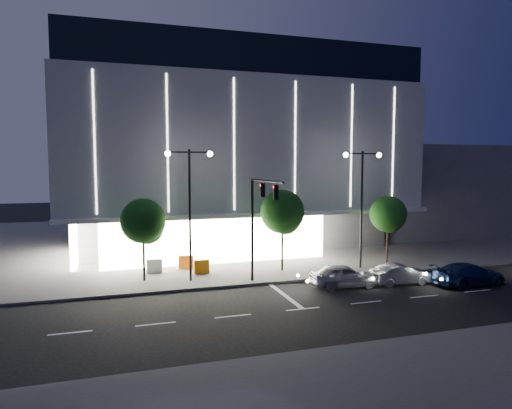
{
  "coord_description": "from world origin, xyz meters",
  "views": [
    {
      "loc": [
        -7.89,
        -24.24,
        7.99
      ],
      "look_at": [
        2.33,
        8.19,
        5.0
      ],
      "focal_mm": 32.0,
      "sensor_mm": 36.0,
      "label": 1
    }
  ],
  "objects_px": {
    "tree_mid": "(283,214)",
    "barrier_b": "(155,266)",
    "car_second": "(401,274)",
    "tree_right": "(388,216)",
    "barrier_a": "(186,262)",
    "car_third": "(469,274)",
    "street_lamp_west": "(190,195)",
    "tree_left": "(143,224)",
    "car_lead": "(344,276)",
    "street_lamp_east": "(362,192)",
    "traffic_mast": "(259,211)",
    "barrier_c": "(202,267)"
  },
  "relations": [
    {
      "from": "barrier_a",
      "to": "street_lamp_west",
      "type": "bearing_deg",
      "value": -80.2
    },
    {
      "from": "traffic_mast",
      "to": "street_lamp_east",
      "type": "bearing_deg",
      "value": 16.48
    },
    {
      "from": "traffic_mast",
      "to": "tree_right",
      "type": "xyz_separation_m",
      "value": [
        12.03,
        3.68,
        -1.14
      ]
    },
    {
      "from": "street_lamp_west",
      "to": "tree_mid",
      "type": "distance_m",
      "value": 7.28
    },
    {
      "from": "traffic_mast",
      "to": "street_lamp_west",
      "type": "height_order",
      "value": "street_lamp_west"
    },
    {
      "from": "car_lead",
      "to": "car_third",
      "type": "height_order",
      "value": "car_lead"
    },
    {
      "from": "traffic_mast",
      "to": "barrier_b",
      "type": "xyz_separation_m",
      "value": [
        -6.14,
        5.59,
        -4.38
      ]
    },
    {
      "from": "street_lamp_west",
      "to": "barrier_c",
      "type": "relative_size",
      "value": 8.18
    },
    {
      "from": "barrier_c",
      "to": "street_lamp_east",
      "type": "bearing_deg",
      "value": -8.08
    },
    {
      "from": "tree_right",
      "to": "barrier_b",
      "type": "relative_size",
      "value": 5.01
    },
    {
      "from": "traffic_mast",
      "to": "tree_right",
      "type": "height_order",
      "value": "traffic_mast"
    },
    {
      "from": "tree_right",
      "to": "car_second",
      "type": "bearing_deg",
      "value": -115.23
    },
    {
      "from": "traffic_mast",
      "to": "car_third",
      "type": "height_order",
      "value": "traffic_mast"
    },
    {
      "from": "car_lead",
      "to": "car_third",
      "type": "distance_m",
      "value": 8.43
    },
    {
      "from": "car_third",
      "to": "barrier_b",
      "type": "xyz_separation_m",
      "value": [
        -19.64,
        9.12,
        -0.09
      ]
    },
    {
      "from": "traffic_mast",
      "to": "car_lead",
      "type": "relative_size",
      "value": 1.59
    },
    {
      "from": "tree_left",
      "to": "tree_right",
      "type": "distance_m",
      "value": 19.0
    },
    {
      "from": "traffic_mast",
      "to": "car_second",
      "type": "height_order",
      "value": "traffic_mast"
    },
    {
      "from": "barrier_a",
      "to": "barrier_c",
      "type": "distance_m",
      "value": 2.07
    },
    {
      "from": "street_lamp_west",
      "to": "car_lead",
      "type": "height_order",
      "value": "street_lamp_west"
    },
    {
      "from": "traffic_mast",
      "to": "car_second",
      "type": "xyz_separation_m",
      "value": [
        9.39,
        -1.92,
        -4.35
      ]
    },
    {
      "from": "tree_left",
      "to": "barrier_b",
      "type": "distance_m",
      "value": 3.98
    },
    {
      "from": "tree_mid",
      "to": "car_third",
      "type": "height_order",
      "value": "tree_mid"
    },
    {
      "from": "street_lamp_west",
      "to": "car_third",
      "type": "bearing_deg",
      "value": -19.49
    },
    {
      "from": "tree_left",
      "to": "car_lead",
      "type": "height_order",
      "value": "tree_left"
    },
    {
      "from": "tree_mid",
      "to": "barrier_b",
      "type": "xyz_separation_m",
      "value": [
        -9.16,
        1.91,
        -3.68
      ]
    },
    {
      "from": "car_second",
      "to": "barrier_c",
      "type": "xyz_separation_m",
      "value": [
        -12.31,
        6.29,
        -0.02
      ]
    },
    {
      "from": "barrier_c",
      "to": "street_lamp_west",
      "type": "bearing_deg",
      "value": -122.21
    },
    {
      "from": "barrier_a",
      "to": "barrier_b",
      "type": "bearing_deg",
      "value": -150.47
    },
    {
      "from": "street_lamp_east",
      "to": "tree_left",
      "type": "height_order",
      "value": "street_lamp_east"
    },
    {
      "from": "tree_mid",
      "to": "tree_right",
      "type": "xyz_separation_m",
      "value": [
        9.0,
        -0.0,
        -0.45
      ]
    },
    {
      "from": "tree_left",
      "to": "car_lead",
      "type": "relative_size",
      "value": 1.29
    },
    {
      "from": "tree_right",
      "to": "car_third",
      "type": "bearing_deg",
      "value": -78.45
    },
    {
      "from": "street_lamp_east",
      "to": "barrier_a",
      "type": "bearing_deg",
      "value": 164.21
    },
    {
      "from": "street_lamp_east",
      "to": "barrier_b",
      "type": "xyz_separation_m",
      "value": [
        -15.14,
        2.93,
        -5.31
      ]
    },
    {
      "from": "tree_left",
      "to": "barrier_c",
      "type": "height_order",
      "value": "tree_left"
    },
    {
      "from": "car_second",
      "to": "tree_right",
      "type": "bearing_deg",
      "value": -22.01
    },
    {
      "from": "tree_right",
      "to": "car_second",
      "type": "relative_size",
      "value": 1.35
    },
    {
      "from": "street_lamp_west",
      "to": "tree_mid",
      "type": "bearing_deg",
      "value": 8.26
    },
    {
      "from": "tree_left",
      "to": "car_second",
      "type": "bearing_deg",
      "value": -18.91
    },
    {
      "from": "barrier_b",
      "to": "barrier_a",
      "type": "bearing_deg",
      "value": 24.57
    },
    {
      "from": "tree_mid",
      "to": "car_third",
      "type": "relative_size",
      "value": 1.21
    },
    {
      "from": "tree_left",
      "to": "barrier_b",
      "type": "bearing_deg",
      "value": 66.33
    },
    {
      "from": "tree_right",
      "to": "car_lead",
      "type": "height_order",
      "value": "tree_right"
    },
    {
      "from": "street_lamp_east",
      "to": "car_second",
      "type": "bearing_deg",
      "value": -85.19
    },
    {
      "from": "tree_right",
      "to": "barrier_a",
      "type": "height_order",
      "value": "tree_right"
    },
    {
      "from": "barrier_b",
      "to": "barrier_c",
      "type": "distance_m",
      "value": 3.44
    },
    {
      "from": "street_lamp_east",
      "to": "tree_left",
      "type": "xyz_separation_m",
      "value": [
        -15.97,
        1.02,
        -1.92
      ]
    },
    {
      "from": "tree_left",
      "to": "tree_mid",
      "type": "height_order",
      "value": "tree_mid"
    },
    {
      "from": "car_second",
      "to": "tree_mid",
      "type": "bearing_deg",
      "value": 51.82
    }
  ]
}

